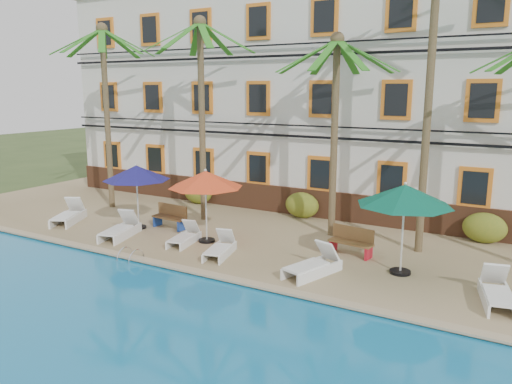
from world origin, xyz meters
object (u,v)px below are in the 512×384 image
Objects in this scene: palm_c at (335,107)px; umbrella_blue at (136,173)px; umbrella_red at (206,180)px; lounger_f at (497,293)px; lounger_a at (69,215)px; palm_d at (431,62)px; umbrella_green at (405,196)px; pool_ladder at (131,259)px; palm_b at (201,92)px; bench_right at (352,241)px; lounger_e at (313,265)px; lounger_c at (185,237)px; lounger_d at (220,248)px; lounger_b at (121,229)px; palm_a at (105,92)px; bench_left at (171,216)px.

palm_c reaches higher than umbrella_blue.
umbrella_red reaches higher than lounger_f.
palm_d is at bearing 13.94° from lounger_a.
umbrella_green reaches higher than umbrella_blue.
palm_b is at bearing 99.68° from pool_ladder.
lounger_e is at bearing -99.34° from bench_right.
lounger_f is (10.08, -0.07, 0.04)m from lounger_c.
bench_right is 7.27m from pool_ladder.
lounger_d is at bearing 178.77° from lounger_e.
palm_d is 6.23m from bench_right.
lounger_b is at bearing -160.15° from umbrella_red.
pool_ladder is (2.07, -1.67, -0.31)m from lounger_b.
palm_a is 6.87m from bench_left.
palm_c is 7.12m from lounger_c.
pool_ladder is at bearing -145.40° from palm_d.
bench_right is (8.12, 2.33, 0.16)m from lounger_b.
palm_b is 5.29× the size of bench_right.
lounger_c is at bearing -138.89° from palm_c.
palm_a is at bearing 149.55° from umbrella_blue.
lounger_e is 7.20m from bench_left.
pool_ladder is (2.33, -2.91, -2.21)m from umbrella_blue.
umbrella_red reaches higher than lounger_e.
lounger_f is at bearing -0.41° from lounger_c.
lounger_f is at bearing -0.05° from lounger_a.
palm_d reaches higher than umbrella_red.
palm_b is at bearing 114.00° from lounger_c.
umbrella_red is at bearing 19.85° from lounger_b.
palm_d is 3.84× the size of umbrella_blue.
lounger_d is at bearing -119.62° from palm_c.
umbrella_blue reaches higher than lounger_b.
umbrella_green is at bearing 21.19° from pool_ladder.
palm_a is 0.83× the size of palm_d.
lounger_c is (-4.14, -3.61, -4.52)m from palm_c.
lounger_b is at bearing -112.77° from bench_left.
palm_b is 8.57m from bench_right.
pool_ladder is at bearing -51.35° from umbrella_blue.
palm_b is at bearing 165.48° from umbrella_green.
lounger_d is 0.87× the size of lounger_e.
palm_d is 7.38m from lounger_e.
umbrella_blue is 1.26× the size of lounger_f.
palm_a reaches higher than lounger_a.
lounger_d is at bearing -39.18° from umbrella_red.
pool_ladder is (-4.63, -5.81, -4.78)m from palm_c.
lounger_f is at bearing -15.62° from palm_b.
lounger_b is 12.65m from lounger_f.
lounger_f is at bearing -22.47° from bench_right.
bench_right is at bearing 157.53° from lounger_f.
palm_d is at bearing 89.63° from umbrella_green.
lounger_a is at bearing -176.07° from umbrella_green.
lounger_a is 1.19× the size of lounger_d.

